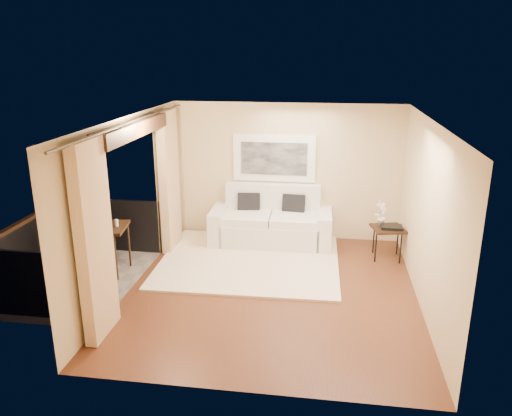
% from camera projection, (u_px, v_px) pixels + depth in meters
% --- Properties ---
extents(floor, '(5.00, 5.00, 0.00)m').
position_uv_depth(floor, '(272.00, 291.00, 7.93)').
color(floor, brown).
rests_on(floor, ground).
extents(room_shell, '(5.00, 6.40, 5.00)m').
position_uv_depth(room_shell, '(132.00, 129.00, 7.46)').
color(room_shell, white).
rests_on(room_shell, ground).
extents(balcony, '(1.81, 2.60, 1.17)m').
position_uv_depth(balcony, '(75.00, 268.00, 8.32)').
color(balcony, '#605B56').
rests_on(balcony, ground).
extents(curtains, '(0.16, 4.80, 2.64)m').
position_uv_depth(curtains, '(139.00, 205.00, 7.81)').
color(curtains, '#DBB487').
rests_on(curtains, ground).
extents(artwork, '(1.62, 0.07, 0.92)m').
position_uv_depth(artwork, '(274.00, 158.00, 9.80)').
color(artwork, white).
rests_on(artwork, room_shell).
extents(rug, '(3.23, 2.83, 0.04)m').
position_uv_depth(rug, '(249.00, 261.00, 9.00)').
color(rug, '#FAE8C9').
rests_on(rug, floor).
extents(sofa, '(2.35, 1.05, 1.12)m').
position_uv_depth(sofa, '(271.00, 223.00, 9.83)').
color(sofa, white).
rests_on(sofa, floor).
extents(side_table, '(0.66, 0.66, 0.59)m').
position_uv_depth(side_table, '(388.00, 231.00, 9.02)').
color(side_table, black).
rests_on(side_table, floor).
extents(tray, '(0.38, 0.29, 0.05)m').
position_uv_depth(tray, '(392.00, 227.00, 8.96)').
color(tray, black).
rests_on(tray, side_table).
extents(orchid, '(0.29, 0.29, 0.47)m').
position_uv_depth(orchid, '(381.00, 213.00, 9.07)').
color(orchid, white).
rests_on(orchid, side_table).
extents(bistro_table, '(0.80, 0.80, 0.83)m').
position_uv_depth(bistro_table, '(105.00, 231.00, 8.39)').
color(bistro_table, black).
rests_on(bistro_table, balcony).
extents(balcony_chair_far, '(0.40, 0.41, 0.89)m').
position_uv_depth(balcony_chair_far, '(86.00, 244.00, 8.43)').
color(balcony_chair_far, black).
rests_on(balcony_chair_far, balcony).
extents(balcony_chair_near, '(0.46, 0.46, 0.87)m').
position_uv_depth(balcony_chair_near, '(49.00, 251.00, 8.18)').
color(balcony_chair_near, black).
rests_on(balcony_chair_near, balcony).
extents(ice_bucket, '(0.18, 0.18, 0.20)m').
position_uv_depth(ice_bucket, '(97.00, 219.00, 8.44)').
color(ice_bucket, silver).
rests_on(ice_bucket, bistro_table).
extents(candle, '(0.06, 0.06, 0.07)m').
position_uv_depth(candle, '(110.00, 221.00, 8.51)').
color(candle, red).
rests_on(candle, bistro_table).
extents(vase, '(0.04, 0.04, 0.18)m').
position_uv_depth(vase, '(98.00, 224.00, 8.21)').
color(vase, silver).
rests_on(vase, bistro_table).
extents(glass_a, '(0.06, 0.06, 0.12)m').
position_uv_depth(glass_a, '(108.00, 225.00, 8.24)').
color(glass_a, white).
rests_on(glass_a, bistro_table).
extents(glass_b, '(0.06, 0.06, 0.12)m').
position_uv_depth(glass_b, '(117.00, 223.00, 8.35)').
color(glass_b, silver).
rests_on(glass_b, bistro_table).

